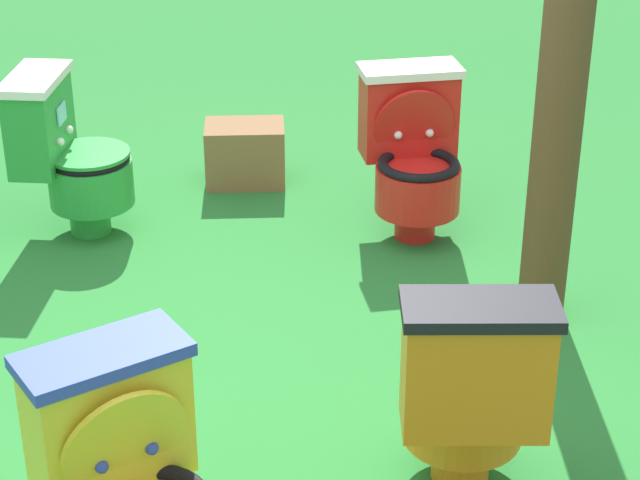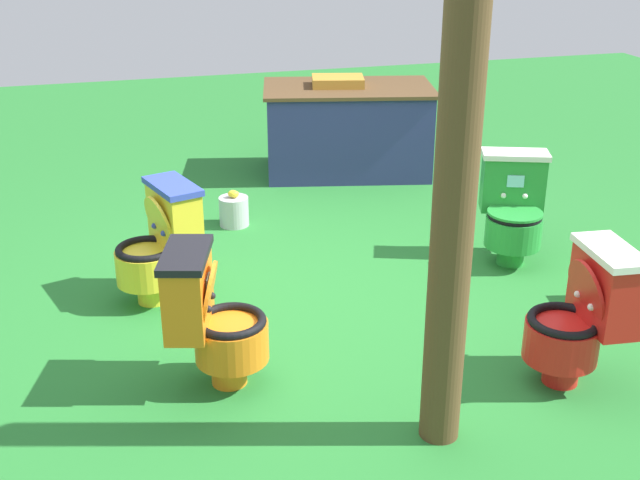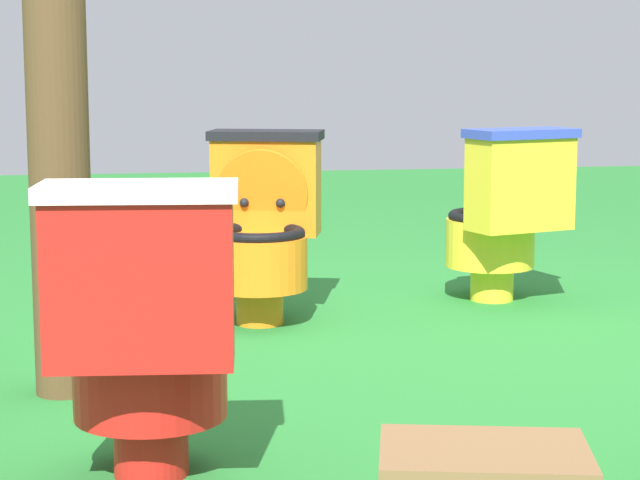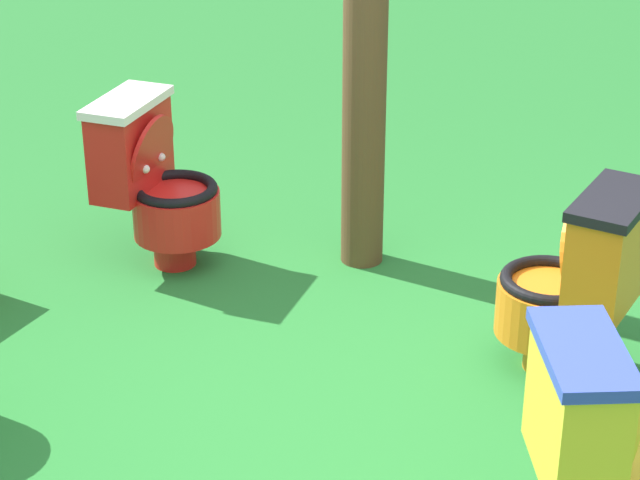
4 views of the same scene
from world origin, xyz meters
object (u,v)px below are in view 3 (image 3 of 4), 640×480
object	(u,v)px
toilet_yellow	(504,214)
toilet_red	(146,330)
toilet_orange	(262,224)
wooden_post	(55,51)

from	to	relation	value
toilet_yellow	toilet_red	size ratio (longest dim) A/B	1.00
toilet_orange	wooden_post	bearing A→B (deg)	68.43
toilet_yellow	toilet_red	bearing A→B (deg)	-145.00
wooden_post	toilet_yellow	bearing A→B (deg)	122.10
toilet_red	wooden_post	size ratio (longest dim) A/B	0.36
toilet_orange	toilet_yellow	distance (m)	1.03
wooden_post	toilet_red	bearing A→B (deg)	15.30
wooden_post	toilet_orange	bearing A→B (deg)	142.62
toilet_yellow	wooden_post	bearing A→B (deg)	-165.10
toilet_red	wooden_post	distance (m)	1.08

